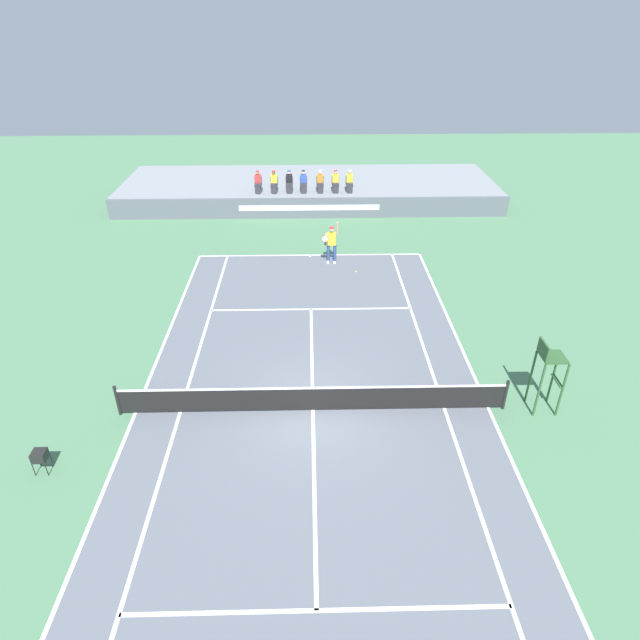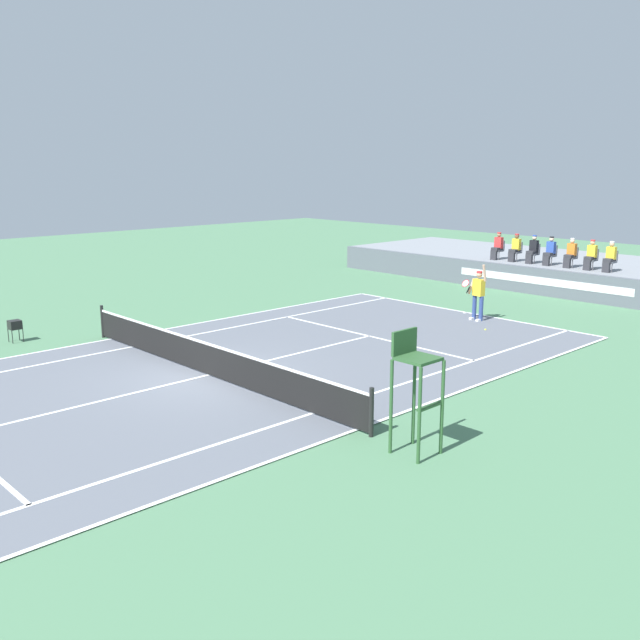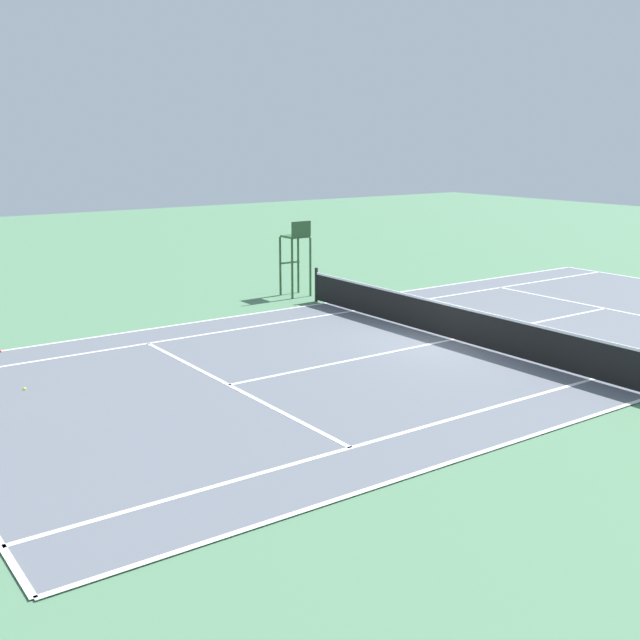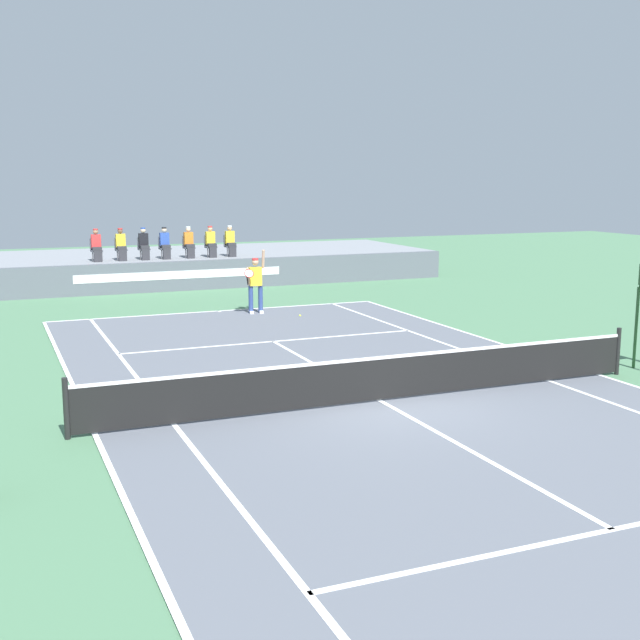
{
  "view_description": "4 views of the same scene",
  "coord_description": "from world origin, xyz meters",
  "px_view_note": "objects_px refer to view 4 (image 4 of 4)",
  "views": [
    {
      "loc": [
        -0.08,
        -13.04,
        11.03
      ],
      "look_at": [
        0.31,
        3.87,
        1.0
      ],
      "focal_mm": 30.44,
      "sensor_mm": 36.0,
      "label": 1
    },
    {
      "loc": [
        15.26,
        -10.31,
        5.57
      ],
      "look_at": [
        0.31,
        3.87,
        1.0
      ],
      "focal_mm": 39.65,
      "sensor_mm": 36.0,
      "label": 2
    },
    {
      "loc": [
        -13.59,
        13.77,
        4.98
      ],
      "look_at": [
        0.31,
        3.87,
        1.0
      ],
      "focal_mm": 43.78,
      "sensor_mm": 36.0,
      "label": 3
    },
    {
      "loc": [
        -7.04,
        -13.76,
        4.37
      ],
      "look_at": [
        0.31,
        3.87,
        1.0
      ],
      "focal_mm": 45.33,
      "sensor_mm": 36.0,
      "label": 4
    }
  ],
  "objects_px": {
    "spectator_seated_6": "(230,242)",
    "tennis_player": "(255,283)",
    "spectator_seated_3": "(165,244)",
    "spectator_seated_4": "(189,243)",
    "spectator_seated_1": "(121,245)",
    "spectator_seated_0": "(96,246)",
    "spectator_seated_5": "(211,242)",
    "spectator_seated_2": "(144,244)",
    "tennis_ball": "(300,316)"
  },
  "relations": [
    {
      "from": "spectator_seated_0",
      "to": "tennis_ball",
      "type": "bearing_deg",
      "value": -59.09
    },
    {
      "from": "tennis_player",
      "to": "spectator_seated_2",
      "type": "bearing_deg",
      "value": 106.34
    },
    {
      "from": "spectator_seated_3",
      "to": "spectator_seated_5",
      "type": "bearing_deg",
      "value": 0.0
    },
    {
      "from": "spectator_seated_0",
      "to": "tennis_player",
      "type": "distance_m",
      "value": 8.51
    },
    {
      "from": "spectator_seated_1",
      "to": "tennis_player",
      "type": "height_order",
      "value": "spectator_seated_1"
    },
    {
      "from": "spectator_seated_3",
      "to": "spectator_seated_2",
      "type": "bearing_deg",
      "value": 180.0
    },
    {
      "from": "spectator_seated_1",
      "to": "spectator_seated_0",
      "type": "bearing_deg",
      "value": 180.0
    },
    {
      "from": "spectator_seated_1",
      "to": "tennis_player",
      "type": "bearing_deg",
      "value": -67.55
    },
    {
      "from": "spectator_seated_5",
      "to": "tennis_ball",
      "type": "bearing_deg",
      "value": -86.17
    },
    {
      "from": "spectator_seated_3",
      "to": "tennis_ball",
      "type": "relative_size",
      "value": 18.6
    },
    {
      "from": "spectator_seated_3",
      "to": "spectator_seated_4",
      "type": "xyz_separation_m",
      "value": [
        0.98,
        0.0,
        0.0
      ]
    },
    {
      "from": "spectator_seated_5",
      "to": "tennis_player",
      "type": "bearing_deg",
      "value": -94.15
    },
    {
      "from": "spectator_seated_6",
      "to": "tennis_ball",
      "type": "xyz_separation_m",
      "value": [
        -0.25,
        -8.58,
        -1.74
      ]
    },
    {
      "from": "spectator_seated_2",
      "to": "spectator_seated_6",
      "type": "xyz_separation_m",
      "value": [
        3.55,
        0.0,
        0.0
      ]
    },
    {
      "from": "spectator_seated_0",
      "to": "spectator_seated_3",
      "type": "relative_size",
      "value": 1.0
    },
    {
      "from": "spectator_seated_0",
      "to": "spectator_seated_2",
      "type": "bearing_deg",
      "value": 0.0
    },
    {
      "from": "spectator_seated_3",
      "to": "spectator_seated_6",
      "type": "bearing_deg",
      "value": 0.0
    },
    {
      "from": "spectator_seated_0",
      "to": "spectator_seated_6",
      "type": "relative_size",
      "value": 1.0
    },
    {
      "from": "spectator_seated_6",
      "to": "tennis_player",
      "type": "xyz_separation_m",
      "value": [
        -1.37,
        -7.46,
        -0.78
      ]
    },
    {
      "from": "tennis_ball",
      "to": "spectator_seated_5",
      "type": "bearing_deg",
      "value": 93.83
    },
    {
      "from": "spectator_seated_3",
      "to": "spectator_seated_4",
      "type": "height_order",
      "value": "same"
    },
    {
      "from": "spectator_seated_0",
      "to": "spectator_seated_2",
      "type": "xyz_separation_m",
      "value": [
        1.84,
        0.0,
        0.0
      ]
    },
    {
      "from": "spectator_seated_0",
      "to": "spectator_seated_1",
      "type": "xyz_separation_m",
      "value": [
        0.94,
        0.0,
        0.0
      ]
    },
    {
      "from": "spectator_seated_4",
      "to": "spectator_seated_3",
      "type": "bearing_deg",
      "value": 180.0
    },
    {
      "from": "spectator_seated_5",
      "to": "spectator_seated_2",
      "type": "bearing_deg",
      "value": 180.0
    },
    {
      "from": "spectator_seated_0",
      "to": "spectator_seated_5",
      "type": "xyz_separation_m",
      "value": [
        4.56,
        0.0,
        0.0
      ]
    },
    {
      "from": "spectator_seated_3",
      "to": "tennis_player",
      "type": "height_order",
      "value": "spectator_seated_3"
    },
    {
      "from": "spectator_seated_5",
      "to": "tennis_player",
      "type": "height_order",
      "value": "spectator_seated_5"
    },
    {
      "from": "spectator_seated_2",
      "to": "spectator_seated_5",
      "type": "relative_size",
      "value": 1.0
    },
    {
      "from": "spectator_seated_6",
      "to": "spectator_seated_2",
      "type": "bearing_deg",
      "value": 180.0
    },
    {
      "from": "spectator_seated_4",
      "to": "tennis_player",
      "type": "height_order",
      "value": "spectator_seated_4"
    },
    {
      "from": "spectator_seated_5",
      "to": "tennis_ball",
      "type": "height_order",
      "value": "spectator_seated_5"
    },
    {
      "from": "spectator_seated_2",
      "to": "spectator_seated_5",
      "type": "xyz_separation_m",
      "value": [
        2.73,
        0.0,
        0.0
      ]
    },
    {
      "from": "spectator_seated_2",
      "to": "spectator_seated_4",
      "type": "distance_m",
      "value": 1.82
    },
    {
      "from": "spectator_seated_1",
      "to": "spectator_seated_3",
      "type": "relative_size",
      "value": 1.0
    },
    {
      "from": "spectator_seated_0",
      "to": "spectator_seated_3",
      "type": "height_order",
      "value": "same"
    },
    {
      "from": "spectator_seated_2",
      "to": "spectator_seated_6",
      "type": "distance_m",
      "value": 3.55
    },
    {
      "from": "spectator_seated_4",
      "to": "spectator_seated_2",
      "type": "bearing_deg",
      "value": 180.0
    },
    {
      "from": "spectator_seated_4",
      "to": "tennis_ball",
      "type": "height_order",
      "value": "spectator_seated_4"
    },
    {
      "from": "spectator_seated_0",
      "to": "tennis_player",
      "type": "bearing_deg",
      "value": -61.67
    },
    {
      "from": "spectator_seated_2",
      "to": "spectator_seated_4",
      "type": "xyz_separation_m",
      "value": [
        1.82,
        0.0,
        0.0
      ]
    },
    {
      "from": "spectator_seated_3",
      "to": "spectator_seated_0",
      "type": "bearing_deg",
      "value": 180.0
    },
    {
      "from": "spectator_seated_1",
      "to": "spectator_seated_4",
      "type": "distance_m",
      "value": 2.71
    },
    {
      "from": "spectator_seated_0",
      "to": "spectator_seated_5",
      "type": "bearing_deg",
      "value": 0.0
    },
    {
      "from": "spectator_seated_4",
      "to": "spectator_seated_0",
      "type": "bearing_deg",
      "value": 180.0
    },
    {
      "from": "spectator_seated_1",
      "to": "spectator_seated_5",
      "type": "bearing_deg",
      "value": 0.0
    },
    {
      "from": "spectator_seated_3",
      "to": "spectator_seated_6",
      "type": "height_order",
      "value": "same"
    },
    {
      "from": "spectator_seated_6",
      "to": "tennis_player",
      "type": "height_order",
      "value": "spectator_seated_6"
    },
    {
      "from": "spectator_seated_4",
      "to": "spectator_seated_6",
      "type": "distance_m",
      "value": 1.74
    },
    {
      "from": "spectator_seated_4",
      "to": "tennis_ball",
      "type": "xyz_separation_m",
      "value": [
        1.49,
        -8.58,
        -1.74
      ]
    }
  ]
}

